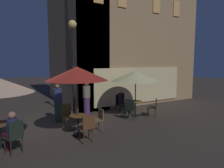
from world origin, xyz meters
TOP-DOWN VIEW (x-y plane):
  - ground_plane at (0.00, 0.00)m, footprint 60.00×60.00m
  - cafe_building at (4.51, 3.48)m, footprint 8.82×6.57m
  - street_lamp_near_corner at (1.10, 0.75)m, footprint 0.37×0.37m
  - cafe_table_0 at (3.90, -0.16)m, footprint 0.69×0.69m
  - cafe_table_1 at (0.58, -1.23)m, footprint 0.60×0.60m
  - patio_umbrella_0 at (3.90, -0.16)m, footprint 2.41×2.41m
  - patio_umbrella_1 at (0.58, -1.23)m, footprint 2.15×2.15m
  - cafe_chair_0 at (3.27, -0.63)m, footprint 0.60×0.60m
  - cafe_chair_1 at (4.51, -0.80)m, footprint 0.62×0.62m
  - cafe_chair_2 at (3.40, 0.53)m, footprint 0.59×0.59m
  - cafe_chair_3 at (0.44, -0.37)m, footprint 0.47×0.47m
  - cafe_chair_4 at (0.62, -1.99)m, footprint 0.44×0.44m
  - cafe_chair_5 at (1.40, -1.22)m, footprint 0.40×0.40m
  - cafe_chair_6 at (-1.47, -1.72)m, footprint 0.55×0.55m
  - patron_seated_0 at (3.48, 0.41)m, footprint 0.50×0.53m
  - patron_seated_1 at (-1.54, -1.58)m, footprint 0.44×0.51m
  - patron_standing_2 at (0.36, 0.73)m, footprint 0.36×0.36m
  - patron_standing_3 at (1.80, 0.95)m, footprint 0.36×0.36m

SIDE VIEW (x-z plane):
  - ground_plane at x=0.00m, z-range 0.00..0.00m
  - cafe_table_1 at x=0.58m, z-range 0.12..0.86m
  - cafe_table_0 at x=3.90m, z-range 0.15..0.89m
  - cafe_chair_5 at x=1.40m, z-range 0.10..0.96m
  - cafe_chair_1 at x=4.51m, z-range 0.10..0.99m
  - cafe_chair_4 at x=0.62m, z-range 0.11..1.04m
  - cafe_chair_6 at x=-1.47m, z-range 0.09..1.08m
  - cafe_chair_0 at x=3.27m, z-range 0.10..1.07m
  - cafe_chair_2 at x=3.40m, z-range 0.10..1.09m
  - cafe_chair_3 at x=0.44m, z-range 0.10..1.10m
  - patron_seated_1 at x=-1.54m, z-range 0.08..1.31m
  - patron_seated_0 at x=3.48m, z-range 0.08..1.37m
  - patron_standing_2 at x=0.36m, z-range 0.00..1.67m
  - patron_standing_3 at x=1.80m, z-range 0.00..1.71m
  - patio_umbrella_0 at x=3.90m, z-range 0.85..3.07m
  - patio_umbrella_1 at x=0.58m, z-range 0.98..3.45m
  - street_lamp_near_corner at x=1.10m, z-range 1.05..5.51m
  - cafe_building at x=4.51m, z-range -0.01..8.12m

